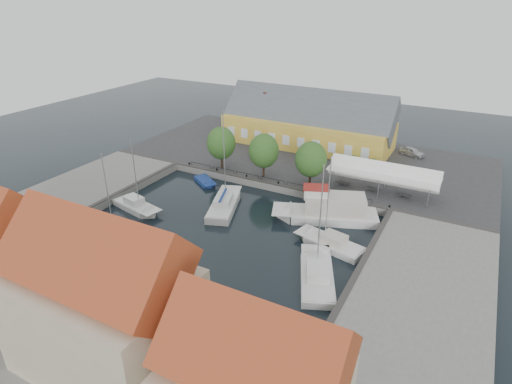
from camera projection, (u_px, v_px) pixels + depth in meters
ground at (232, 222)px, 50.92m from camera, size 140.00×140.00×0.00m
north_quay at (306, 158)px, 69.03m from camera, size 56.00×26.00×1.00m
west_quay at (87, 188)px, 58.54m from camera, size 12.00×24.00×1.00m
east_quay at (424, 282)px, 39.69m from camera, size 12.00×24.00×1.00m
south_bank at (95, 331)px, 33.98m from camera, size 56.00×14.00×1.00m
quay_edge_fittings at (251, 199)px, 54.25m from camera, size 56.00×24.72×0.40m
warehouse at (305, 124)px, 72.74m from camera, size 28.56×14.00×9.55m
tent_canopy at (383, 174)px, 54.91m from camera, size 14.00×4.00×2.83m
quay_trees at (264, 151)px, 59.26m from camera, size 18.20×4.20×6.30m
car_silver at (412, 152)px, 68.30m from camera, size 4.39×3.08×1.39m
car_red at (259, 154)px, 67.52m from camera, size 2.57×3.84×1.20m
center_sailboat at (224, 206)px, 54.00m from camera, size 5.85×9.79×13.00m
trawler at (329, 212)px, 51.14m from camera, size 12.98×8.08×5.00m
east_boat_b at (331, 245)px, 45.90m from camera, size 8.15×4.30×10.78m
east_boat_c at (317, 277)px, 40.75m from camera, size 6.41×9.76×11.96m
west_boat_c at (136, 207)px, 53.85m from camera, size 7.65×3.83×10.13m
west_boat_d at (108, 228)px, 49.16m from camera, size 7.60×3.01×10.07m
launch_sw at (86, 242)px, 46.70m from camera, size 4.84×4.62×0.98m
launch_nw at (205, 182)px, 61.33m from camera, size 4.74×3.98×0.88m
townhouses at (78, 301)px, 29.10m from camera, size 36.30×8.50×12.00m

